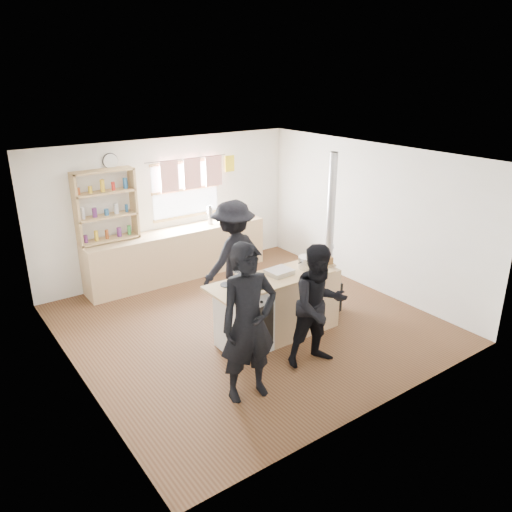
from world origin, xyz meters
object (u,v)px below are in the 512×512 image
cooking_island (279,306)px  flue_heater (328,272)px  roast_tray (279,272)px  bread_board (325,262)px  person_far (233,258)px  person_near_right (319,306)px  person_near_left (249,323)px  stockpot_counter (307,262)px  thermos (210,215)px  skillet_greens (239,291)px  stockpot_stove (241,276)px

cooking_island → flue_heater: 1.15m
cooking_island → flue_heater: size_ratio=0.79×
roast_tray → bread_board: 0.75m
bread_board → roast_tray: bearing=171.2°
roast_tray → person_far: size_ratio=0.20×
roast_tray → person_near_right: 0.90m
person_near_left → person_far: size_ratio=1.05×
stockpot_counter → person_near_right: person_near_right is taller
flue_heater → person_near_right: 1.55m
roast_tray → stockpot_counter: size_ratio=1.35×
thermos → skillet_greens: (-1.31, -2.93, -0.11)m
bread_board → person_far: (-0.86, 1.11, -0.08)m
cooking_island → person_near_left: (-1.14, -0.90, 0.47)m
roast_tray → person_near_left: size_ratio=0.19×
skillet_greens → person_far: person_far is taller
cooking_island → person_near_left: bearing=-141.7°
stockpot_counter → skillet_greens: bearing=-173.6°
person_far → stockpot_stove: bearing=49.0°
flue_heater → person_near_right: flue_heater is taller
person_far → stockpot_counter: bearing=105.0°
stockpot_stove → flue_heater: size_ratio=0.09×
skillet_greens → person_near_left: 0.83m
cooking_island → person_near_right: bearing=-91.1°
thermos → person_far: bearing=-109.6°
stockpot_stove → skillet_greens: bearing=-128.5°
roast_tray → stockpot_counter: bearing=-7.2°
thermos → roast_tray: thermos is taller
person_near_left → stockpot_counter: bearing=36.9°
thermos → stockpot_stove: size_ratio=1.52×
bread_board → person_near_right: size_ratio=0.20×
skillet_greens → stockpot_stove: bearing=51.5°
stockpot_stove → roast_tray: bearing=-9.8°
thermos → person_near_right: size_ratio=0.20×
bread_board → person_near_right: bearing=-136.2°
stockpot_counter → thermos: bearing=89.2°
person_near_right → stockpot_stove: bearing=128.8°
stockpot_stove → bread_board: stockpot_stove is taller
stockpot_stove → flue_heater: bearing=1.9°
roast_tray → flue_heater: 1.14m
person_near_left → person_near_right: size_ratio=1.16×
thermos → stockpot_counter: 2.78m
stockpot_stove → stockpot_counter: stockpot_counter is taller
flue_heater → person_far: size_ratio=1.39×
flue_heater → person_near_right: (-1.14, -1.04, 0.16)m
thermos → person_far: size_ratio=0.18×
roast_tray → person_near_right: person_near_right is taller
skillet_greens → flue_heater: (1.89, 0.36, -0.30)m
roast_tray → stockpot_stove: bearing=170.2°
skillet_greens → roast_tray: roast_tray is taller
bread_board → person_near_right: 1.12m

